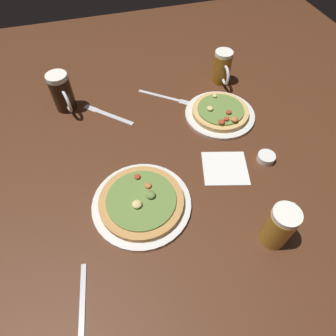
# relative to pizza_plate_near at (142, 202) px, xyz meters

# --- Properties ---
(ground_plane) EXTENTS (2.40, 2.40, 0.03)m
(ground_plane) POSITION_rel_pizza_plate_near_xyz_m (0.12, 0.10, -0.03)
(ground_plane) COLOR #4C2816
(pizza_plate_near) EXTENTS (0.31, 0.31, 0.05)m
(pizza_plate_near) POSITION_rel_pizza_plate_near_xyz_m (0.00, 0.00, 0.00)
(pizza_plate_near) COLOR silver
(pizza_plate_near) RESTS_ON ground_plane
(pizza_plate_far) EXTENTS (0.28, 0.28, 0.05)m
(pizza_plate_far) POSITION_rel_pizza_plate_near_xyz_m (0.39, 0.31, -0.00)
(pizza_plate_far) COLOR silver
(pizza_plate_far) RESTS_ON ground_plane
(beer_mug_dark) EXTENTS (0.08, 0.13, 0.14)m
(beer_mug_dark) POSITION_rel_pizza_plate_near_xyz_m (0.48, 0.52, 0.05)
(beer_mug_dark) COLOR #9E6619
(beer_mug_dark) RESTS_ON ground_plane
(beer_mug_amber) EXTENTS (0.12, 0.10, 0.15)m
(beer_mug_amber) POSITION_rel_pizza_plate_near_xyz_m (0.34, -0.21, 0.06)
(beer_mug_amber) COLOR #B27A23
(beer_mug_amber) RESTS_ON ground_plane
(beer_mug_pale) EXTENTS (0.08, 0.14, 0.15)m
(beer_mug_pale) POSITION_rel_pizza_plate_near_xyz_m (-0.19, 0.53, 0.06)
(beer_mug_pale) COLOR black
(beer_mug_pale) RESTS_ON ground_plane
(ramekin_sauce) EXTENTS (0.06, 0.06, 0.03)m
(ramekin_sauce) POSITION_rel_pizza_plate_near_xyz_m (0.46, 0.06, -0.00)
(ramekin_sauce) COLOR white
(ramekin_sauce) RESTS_ON ground_plane
(napkin_folded) EXTENTS (0.19, 0.18, 0.01)m
(napkin_folded) POSITION_rel_pizza_plate_near_xyz_m (0.31, 0.06, -0.01)
(napkin_folded) COLOR white
(napkin_folded) RESTS_ON ground_plane
(fork_left) EXTENTS (0.20, 0.16, 0.01)m
(fork_left) POSITION_rel_pizza_plate_near_xyz_m (0.21, 0.48, -0.01)
(fork_left) COLOR silver
(fork_left) RESTS_ON ground_plane
(knife_right) EXTENTS (0.18, 0.17, 0.01)m
(knife_right) POSITION_rel_pizza_plate_near_xyz_m (-0.04, 0.44, -0.01)
(knife_right) COLOR silver
(knife_right) RESTS_ON ground_plane
(fork_spare) EXTENTS (0.05, 0.23, 0.01)m
(fork_spare) POSITION_rel_pizza_plate_near_xyz_m (-0.21, -0.26, -0.01)
(fork_spare) COLOR silver
(fork_spare) RESTS_ON ground_plane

